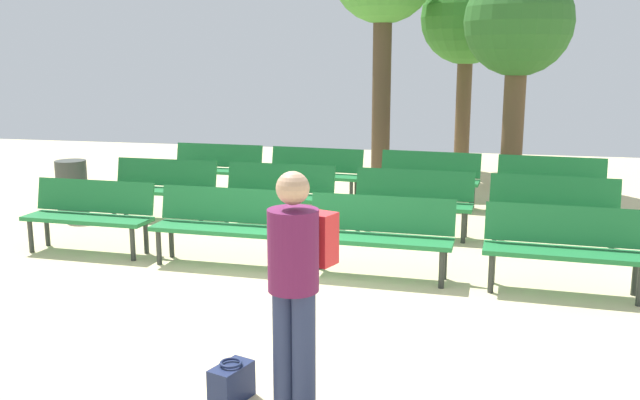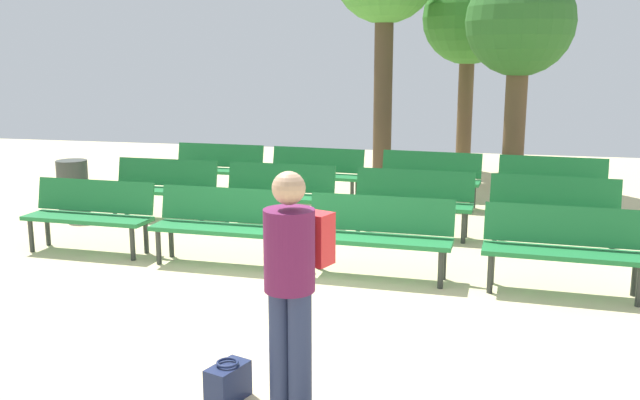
{
  "view_description": "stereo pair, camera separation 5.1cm",
  "coord_description": "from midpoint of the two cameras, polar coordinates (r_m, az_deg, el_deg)",
  "views": [
    {
      "loc": [
        1.97,
        -5.72,
        2.36
      ],
      "look_at": [
        0.0,
        2.82,
        0.55
      ],
      "focal_mm": 38.75,
      "sensor_mm": 36.0,
      "label": 1
    },
    {
      "loc": [
        2.02,
        -5.71,
        2.36
      ],
      "look_at": [
        0.0,
        2.82,
        0.55
      ],
      "focal_mm": 38.75,
      "sensor_mm": 36.0,
      "label": 2
    }
  ],
  "objects": [
    {
      "name": "ground_plane",
      "position": [
        6.5,
        -5.6,
        -9.69
      ],
      "size": [
        24.0,
        24.0,
        0.0
      ],
      "primitive_type": "plane",
      "color": "beige"
    },
    {
      "name": "bench_r0_c0",
      "position": [
        8.96,
        -18.28,
        -0.89
      ],
      "size": [
        1.61,
        0.53,
        0.87
      ],
      "rotation": [
        0.0,
        0.0,
        -0.03
      ],
      "color": "#1E7238",
      "rests_on": "ground_plane"
    },
    {
      "name": "bench_r0_c1",
      "position": [
        8.07,
        -7.93,
        -1.74
      ],
      "size": [
        1.61,
        0.52,
        0.87
      ],
      "rotation": [
        0.0,
        0.0,
        -0.03
      ],
      "color": "#1E7238",
      "rests_on": "ground_plane"
    },
    {
      "name": "bench_r0_c2",
      "position": [
        7.55,
        5.09,
        -2.62
      ],
      "size": [
        1.62,
        0.54,
        0.87
      ],
      "rotation": [
        0.0,
        0.0,
        -0.04
      ],
      "color": "#1E7238",
      "rests_on": "ground_plane"
    },
    {
      "name": "bench_r0_c3",
      "position": [
        7.44,
        19.67,
        -3.48
      ],
      "size": [
        1.62,
        0.57,
        0.87
      ],
      "rotation": [
        0.0,
        0.0,
        -0.05
      ],
      "color": "#1E7238",
      "rests_on": "ground_plane"
    },
    {
      "name": "bench_r1_c0",
      "position": [
        10.52,
        -12.64,
        1.22
      ],
      "size": [
        1.61,
        0.52,
        0.87
      ],
      "rotation": [
        0.0,
        0.0,
        -0.03
      ],
      "color": "#1E7238",
      "rests_on": "ground_plane"
    },
    {
      "name": "bench_r1_c1",
      "position": [
        9.83,
        -3.31,
        0.76
      ],
      "size": [
        1.62,
        0.56,
        0.87
      ],
      "rotation": [
        0.0,
        0.0,
        -0.05
      ],
      "color": "#1E7238",
      "rests_on": "ground_plane"
    },
    {
      "name": "bench_r1_c2",
      "position": [
        9.36,
        7.84,
        0.11
      ],
      "size": [
        1.62,
        0.56,
        0.87
      ],
      "rotation": [
        0.0,
        0.0,
        -0.05
      ],
      "color": "#1E7238",
      "rests_on": "ground_plane"
    },
    {
      "name": "bench_r1_c3",
      "position": [
        9.26,
        18.89,
        -0.53
      ],
      "size": [
        1.63,
        0.59,
        0.87
      ],
      "rotation": [
        0.0,
        0.0,
        -0.07
      ],
      "color": "#1E7238",
      "rests_on": "ground_plane"
    },
    {
      "name": "bench_r2_c0",
      "position": [
        12.21,
        -8.33,
        2.8
      ],
      "size": [
        1.62,
        0.55,
        0.87
      ],
      "rotation": [
        0.0,
        0.0,
        -0.04
      ],
      "color": "#1E7238",
      "rests_on": "ground_plane"
    },
    {
      "name": "bench_r2_c1",
      "position": [
        11.55,
        -0.24,
        2.42
      ],
      "size": [
        1.63,
        0.61,
        0.87
      ],
      "rotation": [
        0.0,
        0.0,
        -0.08
      ],
      "color": "#1E7238",
      "rests_on": "ground_plane"
    },
    {
      "name": "bench_r2_c2",
      "position": [
        11.22,
        9.19,
        2.0
      ],
      "size": [
        1.64,
        0.62,
        0.87
      ],
      "rotation": [
        0.0,
        0.0,
        -0.08
      ],
      "color": "#1E7238",
      "rests_on": "ground_plane"
    },
    {
      "name": "bench_r2_c3",
      "position": [
        11.1,
        18.72,
        1.42
      ],
      "size": [
        1.63,
        0.6,
        0.87
      ],
      "rotation": [
        0.0,
        0.0,
        -0.08
      ],
      "color": "#1E7238",
      "rests_on": "ground_plane"
    },
    {
      "name": "tree_0",
      "position": [
        15.01,
        12.27,
        14.24
      ],
      "size": [
        1.9,
        1.9,
        4.12
      ],
      "color": "brown",
      "rests_on": "ground_plane"
    },
    {
      "name": "tree_2",
      "position": [
        13.13,
        16.31,
        13.6
      ],
      "size": [
        1.93,
        1.93,
        3.96
      ],
      "color": "brown",
      "rests_on": "ground_plane"
    },
    {
      "name": "visitor_with_backpack",
      "position": [
        4.62,
        -1.96,
        -6.31
      ],
      "size": [
        0.47,
        0.59,
        1.65
      ],
      "rotation": [
        0.0,
        0.0,
        2.79
      ],
      "color": "navy",
      "rests_on": "ground_plane"
    },
    {
      "name": "handbag",
      "position": [
        5.03,
        -7.31,
        -14.68
      ],
      "size": [
        0.27,
        0.36,
        0.29
      ],
      "color": "#192347",
      "rests_on": "ground_plane"
    },
    {
      "name": "trash_bin",
      "position": [
        10.99,
        -19.58,
        0.88
      ],
      "size": [
        0.45,
        0.45,
        0.86
      ],
      "primitive_type": "cylinder",
      "color": "#383D38",
      "rests_on": "ground_plane"
    }
  ]
}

